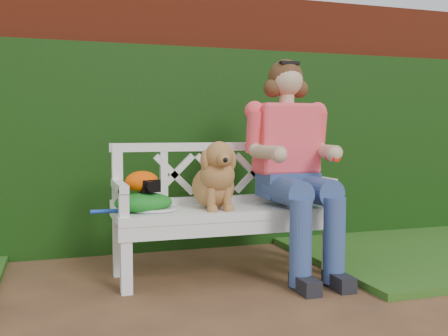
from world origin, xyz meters
name	(u,v)px	position (x,y,z in m)	size (l,w,h in m)	color
ground	(203,317)	(0.00, 0.00, 0.00)	(60.00, 60.00, 0.00)	#482F1F
brick_wall	(144,120)	(0.00, 1.90, 1.10)	(10.00, 0.30, 2.20)	maroon
ivy_hedge	(148,149)	(0.00, 1.68, 0.85)	(10.00, 0.18, 1.70)	#16350B
grass_right	(448,247)	(2.40, 0.90, 0.03)	(2.60, 2.00, 0.05)	#1D420E
garden_bench	(224,241)	(0.36, 0.74, 0.24)	(1.58, 0.60, 0.48)	white
seated_woman	(289,164)	(0.84, 0.72, 0.77)	(0.65, 0.87, 1.54)	#FA5E6B
dog	(214,174)	(0.28, 0.70, 0.71)	(0.31, 0.42, 0.46)	#BB5D29
tennis_racket	(150,209)	(-0.16, 0.71, 0.49)	(0.59, 0.25, 0.03)	beige
green_bag	(144,202)	(-0.20, 0.71, 0.54)	(0.37, 0.29, 0.13)	#1F842D
camera_item	(149,186)	(-0.16, 0.70, 0.65)	(0.12, 0.09, 0.08)	black
baseball_glove	(142,181)	(-0.20, 0.73, 0.68)	(0.22, 0.16, 0.14)	#EA4A03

